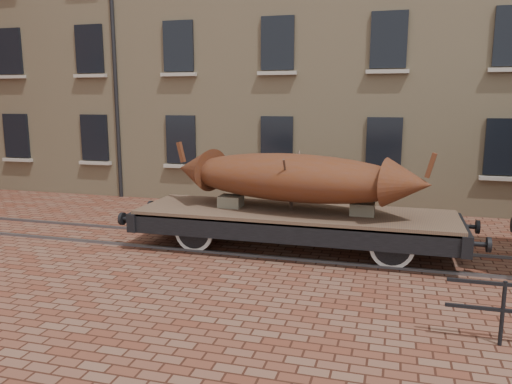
# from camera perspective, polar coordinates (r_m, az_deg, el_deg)

# --- Properties ---
(ground) EXTENTS (90.00, 90.00, 0.00)m
(ground) POSITION_cam_1_polar(r_m,az_deg,el_deg) (12.04, 8.52, -6.98)
(ground) COLOR #592B1D
(warehouse_cream) EXTENTS (40.00, 10.19, 14.00)m
(warehouse_cream) POSITION_cam_1_polar(r_m,az_deg,el_deg) (21.73, 20.96, 18.87)
(warehouse_cream) COLOR tan
(warehouse_cream) RESTS_ON ground
(rail_track) EXTENTS (30.00, 1.52, 0.06)m
(rail_track) POSITION_cam_1_polar(r_m,az_deg,el_deg) (12.03, 8.52, -6.85)
(rail_track) COLOR #59595E
(rail_track) RESTS_ON ground
(flatcar_wagon) EXTENTS (8.43, 2.29, 1.27)m
(flatcar_wagon) POSITION_cam_1_polar(r_m,az_deg,el_deg) (11.96, 4.37, -3.07)
(flatcar_wagon) COLOR #433329
(flatcar_wagon) RESTS_ON ground
(iron_boat) EXTENTS (6.38, 2.66, 1.54)m
(iron_boat) POSITION_cam_1_polar(r_m,az_deg,el_deg) (11.78, 4.11, 1.69)
(iron_boat) COLOR #50230E
(iron_boat) RESTS_ON flatcar_wagon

